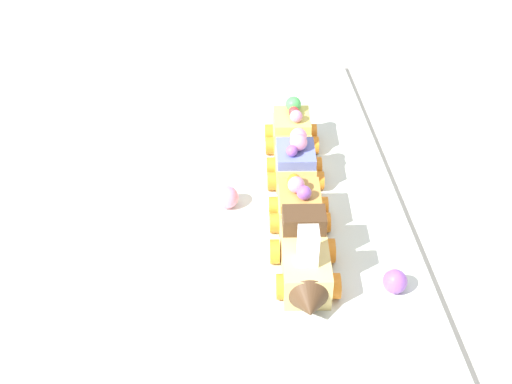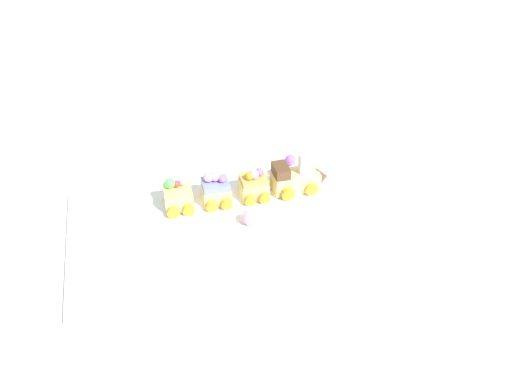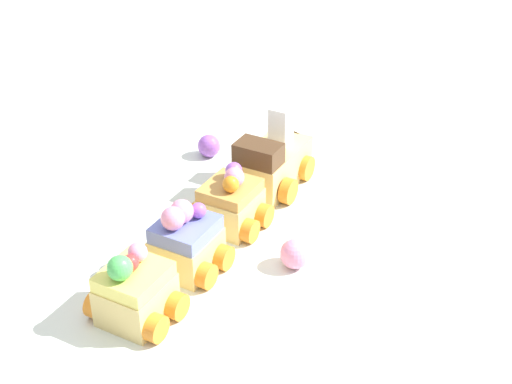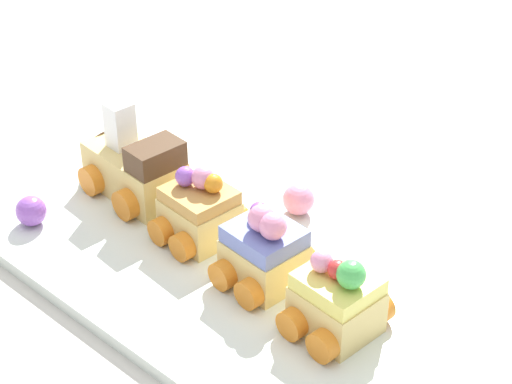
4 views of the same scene
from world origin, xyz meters
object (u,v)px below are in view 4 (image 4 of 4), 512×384
(cake_train_locomotive, at_px, (130,165))
(cake_car_blueberry, at_px, (265,253))
(gumball_purple, at_px, (31,211))
(cake_car_caramel, at_px, (200,212))
(cake_car_lemon, at_px, (337,302))
(gumball_pink, at_px, (298,199))

(cake_train_locomotive, distance_m, cake_car_blueberry, 0.18)
(cake_train_locomotive, distance_m, gumball_purple, 0.10)
(cake_car_caramel, distance_m, cake_car_blueberry, 0.08)
(cake_train_locomotive, height_order, cake_car_caramel, cake_train_locomotive)
(cake_train_locomotive, relative_size, cake_car_blueberry, 1.68)
(cake_car_lemon, height_order, gumball_pink, cake_car_lemon)
(gumball_purple, bearing_deg, cake_car_blueberry, -158.83)
(cake_car_lemon, distance_m, gumball_pink, 0.15)
(cake_train_locomotive, bearing_deg, cake_car_caramel, -179.82)
(gumball_purple, bearing_deg, cake_train_locomotive, -103.18)
(cake_car_lemon, xyz_separation_m, gumball_pink, (0.12, -0.10, -0.01))
(cake_car_blueberry, bearing_deg, gumball_purple, 26.21)
(cake_train_locomotive, xyz_separation_m, cake_car_lemon, (-0.26, 0.02, -0.00))
(gumball_pink, bearing_deg, cake_train_locomotive, 28.43)
(cake_train_locomotive, relative_size, cake_car_caramel, 1.68)
(gumball_pink, bearing_deg, gumball_purple, 46.52)
(cake_train_locomotive, bearing_deg, gumball_purple, 81.87)
(cake_car_caramel, xyz_separation_m, cake_car_lemon, (-0.16, 0.01, 0.00))
(cake_train_locomotive, xyz_separation_m, gumball_purple, (0.02, 0.09, -0.01))
(cake_car_lemon, xyz_separation_m, gumball_purple, (0.28, 0.07, -0.01))
(cake_car_lemon, relative_size, gumball_purple, 2.82)
(cake_car_caramel, bearing_deg, cake_car_blueberry, 179.58)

